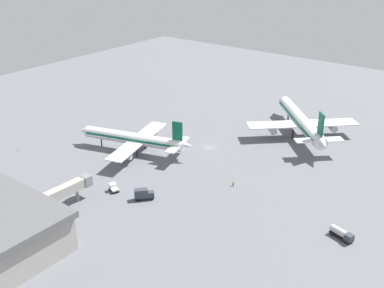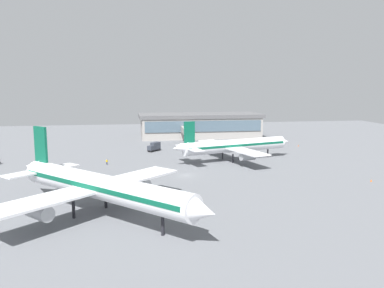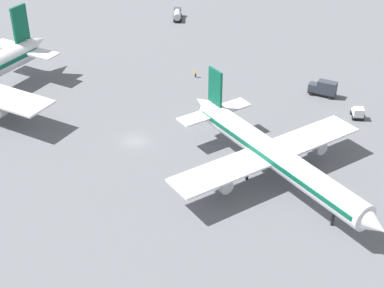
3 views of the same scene
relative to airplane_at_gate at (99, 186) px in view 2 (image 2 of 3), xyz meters
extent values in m
plane|color=slate|center=(-20.83, -30.04, -5.72)|extent=(288.00, 288.00, 0.00)
cube|color=#9E9993|center=(-39.10, -108.04, -0.95)|extent=(55.00, 20.71, 9.53)
cube|color=#4C6070|center=(-39.10, -97.48, 0.41)|extent=(52.80, 0.30, 4.90)
cube|color=#59595B|center=(-39.10, -108.04, 4.50)|extent=(57.20, 21.54, 1.63)
cylinder|color=white|center=(-0.39, 0.42, 0.00)|extent=(33.11, 34.84, 4.76)
cone|color=white|center=(-16.19, 17.25, 0.00)|extent=(6.56, 6.57, 4.53)
cone|color=white|center=(15.40, -16.41, 0.72)|extent=(6.85, 6.95, 3.81)
cube|color=#0C593F|center=(-0.39, 0.42, 0.36)|extent=(31.99, 33.64, 0.86)
cube|color=white|center=(1.09, -1.16, -0.48)|extent=(34.74, 33.21, 0.43)
cylinder|color=#A5A8AD|center=(-7.31, -9.04, -2.14)|extent=(5.76, 5.90, 2.62)
cylinder|color=#A5A8AD|center=(9.49, 6.72, -2.14)|extent=(5.76, 5.90, 2.62)
cube|color=white|center=(12.94, -13.79, 0.48)|extent=(14.66, 14.09, 0.34)
cube|color=#0C593F|center=(12.94, -13.79, 6.19)|extent=(3.22, 3.38, 7.62)
cylinder|color=black|center=(-10.77, 11.47, -4.05)|extent=(0.57, 0.57, 3.33)
cylinder|color=black|center=(-0.80, -4.71, -4.05)|extent=(0.57, 0.57, 3.33)
cylinder|color=black|center=(4.76, 0.50, -4.05)|extent=(0.57, 0.57, 3.33)
cylinder|color=white|center=(-39.95, -48.80, -0.83)|extent=(36.65, 14.32, 4.07)
cone|color=white|center=(-58.88, -54.35, -0.83)|extent=(4.99, 4.86, 3.87)
cone|color=white|center=(-21.03, -43.25, -0.22)|extent=(5.80, 4.56, 3.26)
cube|color=#0C593F|center=(-39.95, -48.80, -0.53)|extent=(35.26, 13.98, 0.73)
cube|color=white|center=(-38.18, -48.28, -1.24)|extent=(15.57, 35.40, 0.37)
cylinder|color=#A5A8AD|center=(-35.41, -57.73, -2.66)|extent=(5.25, 3.50, 2.24)
cylinder|color=#A5A8AD|center=(-40.95, -38.84, -2.66)|extent=(5.25, 3.50, 2.24)
cube|color=white|center=(-23.97, -44.12, -0.42)|extent=(7.14, 14.43, 0.29)
cube|color=#0C593F|center=(-23.97, -44.12, 4.46)|extent=(3.53, 1.42, 6.51)
cylinder|color=black|center=(-52.38, -52.45, -4.29)|extent=(0.49, 0.49, 2.85)
cylinder|color=black|center=(-36.20, -51.09, -4.29)|extent=(0.49, 0.49, 2.85)
cylinder|color=black|center=(-38.03, -44.84, -4.29)|extent=(0.49, 0.49, 2.85)
cube|color=black|center=(-14.84, -70.71, -5.17)|extent=(5.24, 5.36, 0.30)
cube|color=#333842|center=(-13.53, -69.34, -4.22)|extent=(2.62, 2.61, 1.60)
cube|color=#3F596B|center=(-12.97, -68.75, -3.90)|extent=(1.21, 1.16, 0.90)
cube|color=#333842|center=(-15.47, -71.36, -3.72)|extent=(4.00, 4.06, 2.60)
cylinder|color=black|center=(-14.18, -68.64, -5.32)|extent=(0.77, 0.79, 0.80)
cylinder|color=black|center=(-12.80, -69.95, -5.32)|extent=(0.77, 0.79, 0.80)
cylinder|color=black|center=(-16.88, -71.47, -5.32)|extent=(0.77, 0.79, 0.80)
cylinder|color=black|center=(-15.51, -72.79, -5.32)|extent=(0.77, 0.79, 0.80)
cube|color=black|center=(-25.09, -72.83, -5.17)|extent=(3.68, 2.95, 0.30)
cube|color=white|center=(-25.74, -72.58, -4.22)|extent=(2.38, 2.43, 1.60)
cube|color=#3F596B|center=(-26.50, -72.28, -3.90)|extent=(0.66, 1.51, 0.90)
cube|color=white|center=(-24.26, -73.17, -4.77)|extent=(2.00, 2.28, 0.50)
cylinder|color=black|center=(-26.49, -73.30, -5.32)|extent=(0.85, 0.57, 0.80)
cylinder|color=black|center=(-25.78, -71.54, -5.32)|extent=(0.85, 0.57, 0.80)
cylinder|color=black|center=(-24.40, -74.13, -5.32)|extent=(0.85, 0.57, 0.80)
cylinder|color=black|center=(-23.70, -72.37, -5.32)|extent=(0.85, 0.57, 0.80)
cylinder|color=#1E2338|center=(1.20, -48.57, -5.29)|extent=(0.40, 0.40, 0.85)
cylinder|color=yellow|center=(1.20, -48.57, -4.57)|extent=(0.48, 0.48, 0.60)
sphere|color=tan|center=(1.20, -48.57, -4.16)|extent=(0.22, 0.22, 0.22)
cylinder|color=yellow|center=(1.43, -48.49, -4.57)|extent=(0.10, 0.10, 0.54)
cylinder|color=yellow|center=(0.98, -48.64, -4.57)|extent=(0.10, 0.10, 0.54)
cube|color=#9E9993|center=(-29.52, -88.69, -0.52)|extent=(3.14, 16.56, 2.80)
cylinder|color=slate|center=(-29.33, -82.92, -3.82)|extent=(0.90, 0.90, 3.80)
cube|color=slate|center=(-29.21, -79.45, -0.52)|extent=(3.20, 2.50, 3.08)
cone|color=#EA590C|center=(-72.91, -73.15, -5.42)|extent=(0.44, 0.44, 0.60)
cone|color=#EA590C|center=(-66.52, -15.70, -5.42)|extent=(0.44, 0.44, 0.60)
camera|label=1|loc=(66.64, -155.17, 63.68)|focal=43.89mm
camera|label=2|loc=(-5.58, 72.39, 18.73)|focal=36.45mm
camera|label=3|loc=(-109.74, -13.11, 49.72)|focal=54.96mm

